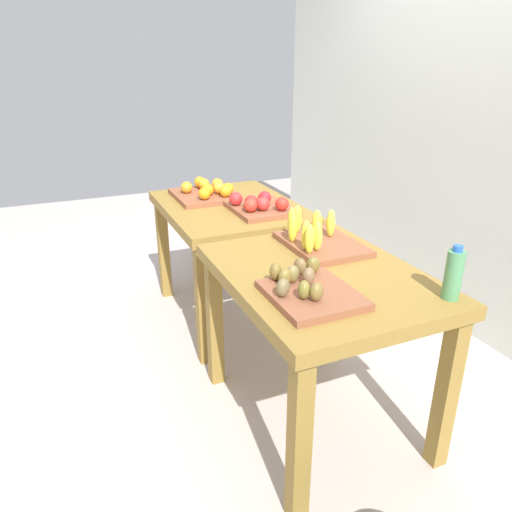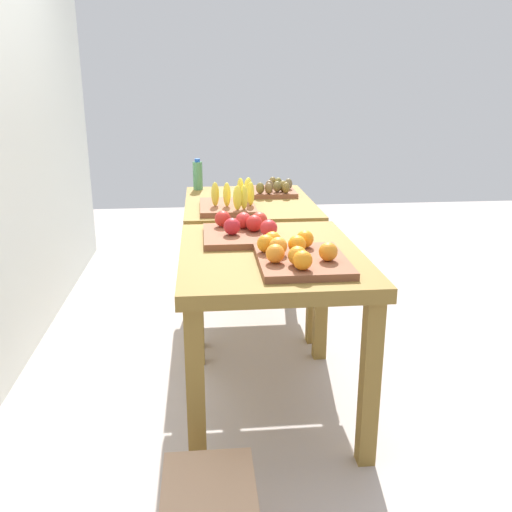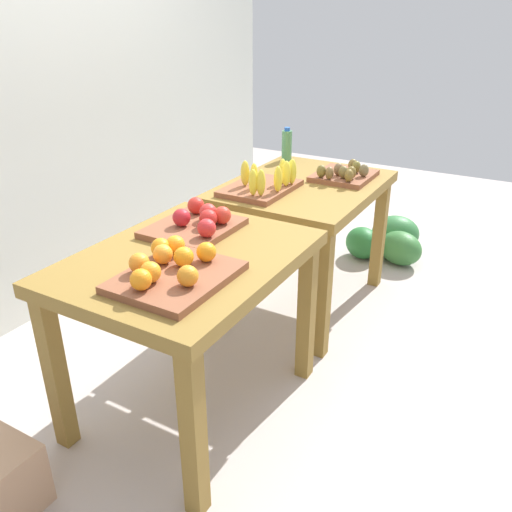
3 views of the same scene
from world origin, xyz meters
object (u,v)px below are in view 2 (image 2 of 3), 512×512
(display_table_left, at_px, (270,275))
(kiwi_bin, at_px, (272,190))
(apple_bin, at_px, (242,230))
(watermelon_pile, at_px, (273,254))
(water_bottle, at_px, (198,175))
(orange_bin, at_px, (297,255))
(display_table_right, at_px, (249,218))
(banana_crate, at_px, (231,202))

(display_table_left, height_order, kiwi_bin, kiwi_bin)
(apple_bin, relative_size, kiwi_bin, 1.08)
(apple_bin, xyz_separation_m, watermelon_pile, (1.84, -0.39, -0.69))
(water_bottle, distance_m, watermelon_pile, 1.10)
(display_table_left, bearing_deg, orange_bin, -156.94)
(display_table_right, bearing_deg, banana_crate, 154.37)
(kiwi_bin, distance_m, watermelon_pile, 1.03)
(kiwi_bin, distance_m, water_bottle, 0.55)
(display_table_right, relative_size, watermelon_pile, 1.61)
(display_table_right, bearing_deg, kiwi_bin, -43.63)
(banana_crate, relative_size, water_bottle, 2.05)
(water_bottle, bearing_deg, banana_crate, -163.63)
(banana_crate, bearing_deg, watermelon_pile, -18.75)
(display_table_left, xyz_separation_m, orange_bin, (-0.20, -0.09, 0.15))
(apple_bin, xyz_separation_m, water_bottle, (1.30, 0.21, 0.06))
(kiwi_bin, xyz_separation_m, water_bottle, (0.23, 0.49, 0.07))
(orange_bin, xyz_separation_m, watermelon_pile, (2.26, -0.20, -0.69))
(banana_crate, distance_m, water_bottle, 0.70)
(banana_crate, xyz_separation_m, kiwi_bin, (0.44, -0.30, -0.01))
(display_table_left, xyz_separation_m, water_bottle, (1.53, 0.32, 0.22))
(orange_bin, height_order, apple_bin, apple_bin)
(display_table_right, bearing_deg, water_bottle, 37.84)
(orange_bin, xyz_separation_m, kiwi_bin, (1.50, -0.09, -0.01))
(display_table_left, relative_size, display_table_right, 1.00)
(apple_bin, distance_m, water_bottle, 1.32)
(kiwi_bin, bearing_deg, apple_bin, 165.38)
(display_table_left, relative_size, apple_bin, 2.60)
(apple_bin, bearing_deg, kiwi_bin, -14.62)
(orange_bin, distance_m, kiwi_bin, 1.51)
(orange_bin, bearing_deg, water_bottle, 13.17)
(watermelon_pile, bearing_deg, banana_crate, 161.25)
(banana_crate, bearing_deg, orange_bin, -168.89)
(apple_bin, xyz_separation_m, banana_crate, (0.63, 0.02, 0.01))
(banana_crate, bearing_deg, apple_bin, -178.47)
(banana_crate, height_order, water_bottle, water_bottle)
(display_table_right, height_order, banana_crate, banana_crate)
(apple_bin, bearing_deg, banana_crate, 1.53)
(kiwi_bin, relative_size, watermelon_pile, 0.57)
(display_table_right, height_order, watermelon_pile, display_table_right)
(orange_bin, bearing_deg, banana_crate, 11.11)
(apple_bin, bearing_deg, water_bottle, 9.30)
(orange_bin, relative_size, banana_crate, 1.00)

